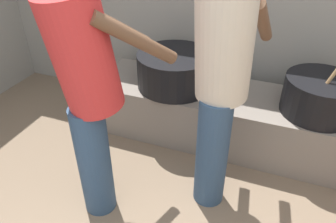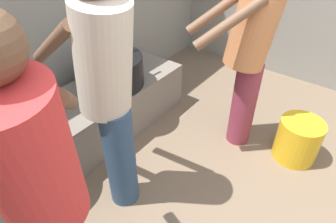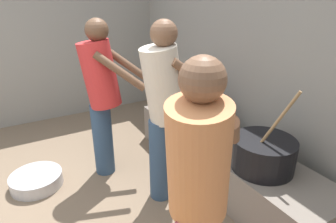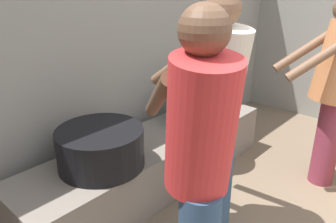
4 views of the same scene
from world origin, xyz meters
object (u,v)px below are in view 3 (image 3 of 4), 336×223
Objects in this scene: cooking_pot_main at (263,154)px; cook_in_orange_shirt at (197,190)px; cook_in_red_shirt at (102,91)px; cook_in_cream_shirt at (164,104)px; metal_mixing_bowl at (36,180)px; cooking_pot_secondary at (191,109)px.

cook_in_orange_shirt reaches higher than cooking_pot_main.
cook_in_orange_shirt is 0.99× the size of cook_in_red_shirt.
cook_in_cream_shirt reaches higher than metal_mixing_bowl.
cook_in_cream_shirt reaches higher than cooking_pot_secondary.
cooking_pot_secondary is 0.38× the size of cook_in_red_shirt.
metal_mixing_bowl is (-0.11, -0.70, -0.84)m from cook_in_red_shirt.
cook_in_cream_shirt is 1.11m from cook_in_orange_shirt.
metal_mixing_bowl is at bearing -128.92° from cooking_pot_main.
metal_mixing_bowl is (-1.77, -0.65, -0.83)m from cook_in_orange_shirt.
cooking_pot_main is 0.45× the size of cook_in_cream_shirt.
cook_in_orange_shirt is at bearing -1.82° from cook_in_red_shirt.
cooking_pot_main is 2.16m from metal_mixing_bowl.
cook_in_orange_shirt is at bearing -33.26° from cooking_pot_secondary.
cook_in_cream_shirt reaches higher than cooking_pot_main.
cook_in_orange_shirt is (1.52, -1.00, 0.32)m from cooking_pot_secondary.
cook_in_red_shirt is at bearing 81.32° from metal_mixing_bowl.
cook_in_cream_shirt is (0.48, -0.62, 0.35)m from cooking_pot_secondary.
cook_in_orange_shirt is 3.16× the size of metal_mixing_bowl.
cook_in_orange_shirt is (0.45, -0.99, 0.32)m from cooking_pot_main.
cooking_pot_main is 1.07m from cooking_pot_secondary.
cooking_pot_main reaches higher than cooking_pot_secondary.
cook_in_cream_shirt is at bearing 27.77° from cook_in_red_shirt.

